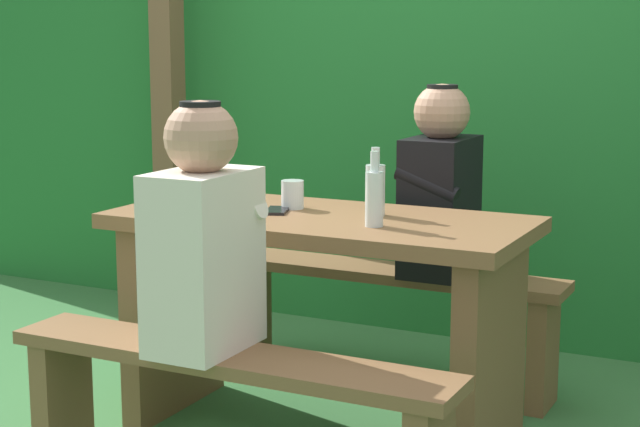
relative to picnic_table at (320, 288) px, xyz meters
The scene contains 11 objects.
hedge_backdrop 1.72m from the picnic_table, 90.00° to the left, with size 6.40×0.67×2.13m, color #22702D.
pergola_post_left 1.82m from the picnic_table, 141.45° to the left, with size 0.12×0.12×2.14m, color brown.
picnic_table is the anchor object (origin of this frame).
bench_near 0.62m from the picnic_table, 90.00° to the right, with size 1.40×0.24×0.47m.
bench_far 0.62m from the picnic_table, 90.00° to the left, with size 1.40×0.24×0.47m.
person_white_shirt 0.66m from the picnic_table, 97.26° to the right, with size 0.25×0.35×0.72m.
person_black_coat 0.69m from the picnic_table, 70.68° to the left, with size 0.25×0.35×0.72m.
drinking_glass 0.34m from the picnic_table, 152.21° to the left, with size 0.08×0.08×0.10m, color silver.
bottle_left 0.39m from the picnic_table, 26.01° to the left, with size 0.07×0.07×0.23m.
bottle_right 0.43m from the picnic_table, 22.91° to the right, with size 0.06×0.06×0.24m.
cell_phone 0.30m from the picnic_table, behind, with size 0.07×0.14×0.01m, color black.
Camera 1 is at (1.50, -2.99, 1.37)m, focal length 57.23 mm.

